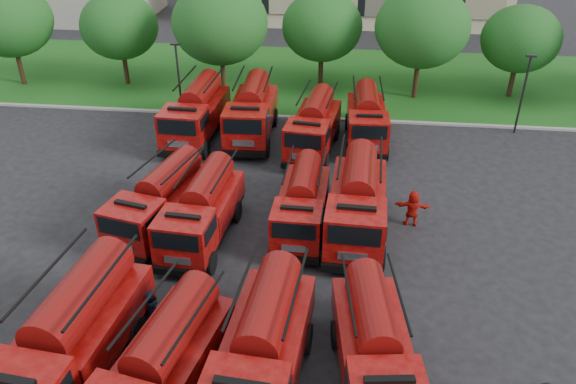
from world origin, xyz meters
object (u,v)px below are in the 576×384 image
(fire_truck_0, at_px, (67,344))
(fire_truck_6, at_px, (302,203))
(fire_truck_8, at_px, (196,112))
(fire_truck_9, at_px, (252,112))
(firefighter_4, at_px, (153,324))
(fire_truck_4, at_px, (160,201))
(fire_truck_3, at_px, (375,349))
(fire_truck_1, at_px, (159,371))
(fire_truck_5, at_px, (202,210))
(firefighter_5, at_px, (410,224))
(fire_truck_11, at_px, (367,118))
(fire_truck_10, at_px, (314,126))
(fire_truck_7, at_px, (357,202))
(fire_truck_2, at_px, (262,350))

(fire_truck_0, height_order, fire_truck_6, fire_truck_0)
(fire_truck_0, bearing_deg, fire_truck_8, 97.61)
(fire_truck_9, distance_m, firefighter_4, 17.07)
(fire_truck_4, bearing_deg, fire_truck_9, 89.63)
(firefighter_4, bearing_deg, fire_truck_4, -49.95)
(fire_truck_3, relative_size, firefighter_4, 4.24)
(fire_truck_9, bearing_deg, fire_truck_8, -172.73)
(fire_truck_1, bearing_deg, fire_truck_5, 107.11)
(fire_truck_9, xyz_separation_m, firefighter_5, (9.26, -8.99, -1.70))
(fire_truck_5, height_order, firefighter_4, fire_truck_5)
(fire_truck_9, xyz_separation_m, fire_truck_11, (7.12, 0.15, -0.16))
(fire_truck_10, xyz_separation_m, firefighter_5, (5.28, -7.54, -1.58))
(fire_truck_4, xyz_separation_m, fire_truck_10, (6.52, 9.15, 0.05))
(fire_truck_8, distance_m, fire_truck_9, 3.43)
(fire_truck_6, distance_m, fire_truck_7, 2.57)
(fire_truck_0, xyz_separation_m, fire_truck_3, (9.92, 1.17, -0.31))
(fire_truck_6, bearing_deg, fire_truck_5, -162.97)
(firefighter_5, bearing_deg, fire_truck_5, 16.54)
(fire_truck_2, relative_size, fire_truck_10, 1.04)
(fire_truck_2, distance_m, fire_truck_8, 20.07)
(fire_truck_1, relative_size, fire_truck_10, 1.02)
(fire_truck_9, xyz_separation_m, firefighter_4, (-1.01, -16.96, -1.70))
(fire_truck_11, xyz_separation_m, firefighter_4, (-8.13, -17.11, -1.54))
(fire_truck_1, relative_size, fire_truck_2, 0.99)
(fire_truck_4, xyz_separation_m, fire_truck_7, (9.14, 0.66, 0.15))
(firefighter_5, bearing_deg, fire_truck_3, 81.90)
(fire_truck_6, height_order, firefighter_4, fire_truck_6)
(fire_truck_1, bearing_deg, fire_truck_4, 118.65)
(fire_truck_1, height_order, firefighter_4, fire_truck_1)
(fire_truck_5, bearing_deg, fire_truck_3, -40.19)
(fire_truck_9, bearing_deg, fire_truck_11, -0.45)
(fire_truck_1, height_order, fire_truck_3, fire_truck_1)
(fire_truck_4, bearing_deg, fire_truck_3, -26.72)
(fire_truck_6, relative_size, fire_truck_9, 0.85)
(fire_truck_4, bearing_deg, fire_truck_1, -59.60)
(fire_truck_6, height_order, fire_truck_8, fire_truck_8)
(fire_truck_7, bearing_deg, fire_truck_1, -117.61)
(fire_truck_4, bearing_deg, fire_truck_11, 61.16)
(fire_truck_11, distance_m, firefighter_4, 19.01)
(fire_truck_7, distance_m, fire_truck_11, 10.10)
(fire_truck_8, height_order, firefighter_5, fire_truck_8)
(fire_truck_4, height_order, firefighter_5, fire_truck_4)
(fire_truck_0, distance_m, fire_truck_6, 12.05)
(fire_truck_4, relative_size, firefighter_4, 4.37)
(fire_truck_3, relative_size, fire_truck_8, 0.90)
(fire_truck_5, bearing_deg, fire_truck_4, 169.11)
(fire_truck_9, distance_m, fire_truck_10, 4.24)
(fire_truck_5, relative_size, fire_truck_11, 1.01)
(fire_truck_1, xyz_separation_m, fire_truck_10, (3.45, 19.04, -0.01))
(fire_truck_5, bearing_deg, fire_truck_11, 60.99)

